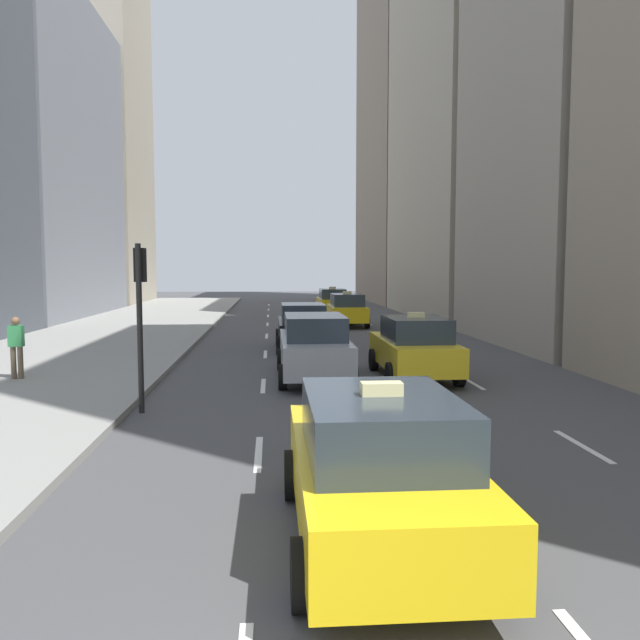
# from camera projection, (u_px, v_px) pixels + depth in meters

# --- Properties ---
(sidewalk_left) EXTENTS (8.00, 66.00, 0.15)m
(sidewalk_left) POSITION_uv_depth(u_px,v_px,m) (119.00, 333.00, 28.72)
(sidewalk_left) COLOR gray
(sidewalk_left) RESTS_ON ground
(lane_markings) EXTENTS (5.72, 56.00, 0.01)m
(lane_markings) POSITION_uv_depth(u_px,v_px,m) (335.00, 343.00, 25.50)
(lane_markings) COLOR white
(lane_markings) RESTS_ON ground
(building_row_right) EXTENTS (6.00, 64.86, 37.09)m
(building_row_right) POSITION_uv_depth(u_px,v_px,m) (488.00, 24.00, 34.17)
(building_row_right) COLOR gray
(building_row_right) RESTS_ON ground
(taxi_lead) EXTENTS (2.02, 4.40, 1.87)m
(taxi_lead) POSITION_uv_depth(u_px,v_px,m) (332.00, 302.00, 40.85)
(taxi_lead) COLOR yellow
(taxi_lead) RESTS_ON ground
(taxi_second) EXTENTS (2.02, 4.40, 1.87)m
(taxi_second) POSITION_uv_depth(u_px,v_px,m) (414.00, 347.00, 17.42)
(taxi_second) COLOR yellow
(taxi_second) RESTS_ON ground
(taxi_third) EXTENTS (2.02, 4.40, 1.87)m
(taxi_third) POSITION_uv_depth(u_px,v_px,m) (347.00, 310.00, 32.99)
(taxi_third) COLOR yellow
(taxi_third) RESTS_ON ground
(taxi_fourth) EXTENTS (2.02, 4.40, 1.87)m
(taxi_fourth) POSITION_uv_depth(u_px,v_px,m) (378.00, 467.00, 6.92)
(taxi_fourth) COLOR yellow
(taxi_fourth) RESTS_ON ground
(sedan_black_near) EXTENTS (2.02, 4.89, 1.81)m
(sedan_black_near) POSITION_uv_depth(u_px,v_px,m) (314.00, 346.00, 17.25)
(sedan_black_near) COLOR #9EA0A5
(sedan_black_near) RESTS_ON ground
(sedan_silver_behind) EXTENTS (2.02, 4.50, 1.75)m
(sedan_silver_behind) POSITION_uv_depth(u_px,v_px,m) (303.00, 326.00, 23.59)
(sedan_silver_behind) COLOR black
(sedan_silver_behind) RESTS_ON ground
(pedestrian_far_walking) EXTENTS (0.36, 0.22, 1.65)m
(pedestrian_far_walking) POSITION_uv_depth(u_px,v_px,m) (16.00, 344.00, 16.51)
(pedestrian_far_walking) COLOR brown
(pedestrian_far_walking) RESTS_ON sidewalk_left
(traffic_light_pole) EXTENTS (0.24, 0.42, 3.60)m
(traffic_light_pole) POSITION_uv_depth(u_px,v_px,m) (140.00, 300.00, 13.20)
(traffic_light_pole) COLOR black
(traffic_light_pole) RESTS_ON ground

